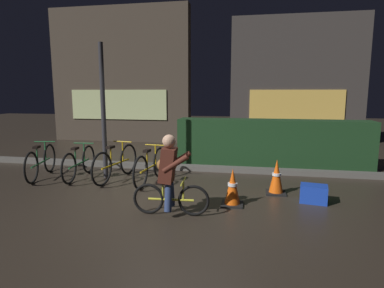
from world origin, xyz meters
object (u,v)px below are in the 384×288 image
at_px(traffic_cone_near, 233,188).
at_px(blue_crate, 314,194).
at_px(parked_bike_left_mid, 79,163).
at_px(street_post, 103,112).
at_px(parked_bike_center_left, 116,163).
at_px(parked_bike_center_right, 151,166).
at_px(cyclist, 169,175).
at_px(traffic_cone_far, 276,177).
at_px(parked_bike_leftmost, 41,162).

height_order(traffic_cone_near, blue_crate, traffic_cone_near).
height_order(parked_bike_left_mid, blue_crate, parked_bike_left_mid).
distance_m(street_post, parked_bike_center_left, 1.14).
relative_size(parked_bike_center_right, cyclist, 1.33).
distance_m(parked_bike_center_left, blue_crate, 4.00).
distance_m(parked_bike_left_mid, blue_crate, 4.83).
distance_m(street_post, traffic_cone_far, 3.85).
distance_m(parked_bike_left_mid, parked_bike_center_right, 1.65).
relative_size(parked_bike_left_mid, blue_crate, 3.67).
relative_size(parked_bike_leftmost, cyclist, 1.31).
bearing_deg(blue_crate, street_post, 168.02).
bearing_deg(parked_bike_left_mid, street_post, -76.00).
relative_size(parked_bike_left_mid, traffic_cone_near, 2.59).
bearing_deg(traffic_cone_far, parked_bike_center_left, 173.70).
bearing_deg(blue_crate, parked_bike_center_left, 169.19).
height_order(parked_bike_center_right, blue_crate, parked_bike_center_right).
relative_size(traffic_cone_far, cyclist, 0.52).
bearing_deg(parked_bike_left_mid, blue_crate, -103.36).
height_order(parked_bike_center_left, blue_crate, parked_bike_center_left).
height_order(street_post, parked_bike_left_mid, street_post).
xyz_separation_m(traffic_cone_near, traffic_cone_far, (0.76, 0.78, 0.01)).
bearing_deg(parked_bike_left_mid, cyclist, -129.40).
xyz_separation_m(parked_bike_center_left, traffic_cone_near, (2.57, -1.15, -0.06)).
bearing_deg(traffic_cone_near, traffic_cone_far, 45.99).
bearing_deg(parked_bike_center_left, cyclist, -128.17).
xyz_separation_m(parked_bike_leftmost, blue_crate, (5.62, -0.61, -0.20)).
bearing_deg(parked_bike_center_right, street_post, 82.85).
height_order(parked_bike_left_mid, traffic_cone_far, parked_bike_left_mid).
relative_size(street_post, blue_crate, 6.60).
relative_size(parked_bike_center_left, blue_crate, 3.92).
bearing_deg(parked_bike_leftmost, street_post, -91.88).
relative_size(parked_bike_center_right, blue_crate, 3.76).
distance_m(street_post, parked_bike_leftmost, 1.79).
relative_size(parked_bike_leftmost, parked_bike_center_left, 0.95).
relative_size(parked_bike_left_mid, parked_bike_center_right, 0.98).
bearing_deg(street_post, parked_bike_center_left, -25.60).
bearing_deg(traffic_cone_near, street_post, 155.73).
xyz_separation_m(parked_bike_leftmost, traffic_cone_near, (4.26, -1.01, -0.05)).
relative_size(parked_bike_leftmost, parked_bike_center_right, 0.99).
bearing_deg(cyclist, blue_crate, 19.87).
bearing_deg(parked_bike_left_mid, traffic_cone_near, -112.96).
bearing_deg(parked_bike_center_left, traffic_cone_near, -105.56).
xyz_separation_m(parked_bike_leftmost, parked_bike_center_right, (2.50, 0.05, -0.00)).
xyz_separation_m(parked_bike_center_right, traffic_cone_near, (1.76, -1.06, -0.05)).
distance_m(street_post, blue_crate, 4.53).
bearing_deg(parked_bike_center_left, parked_bike_center_right, -87.96).
bearing_deg(cyclist, parked_bike_leftmost, 150.61).
height_order(parked_bike_leftmost, parked_bike_left_mid, parked_bike_leftmost).
relative_size(street_post, parked_bike_center_right, 1.76).
xyz_separation_m(traffic_cone_near, cyclist, (-0.92, -0.60, 0.33)).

